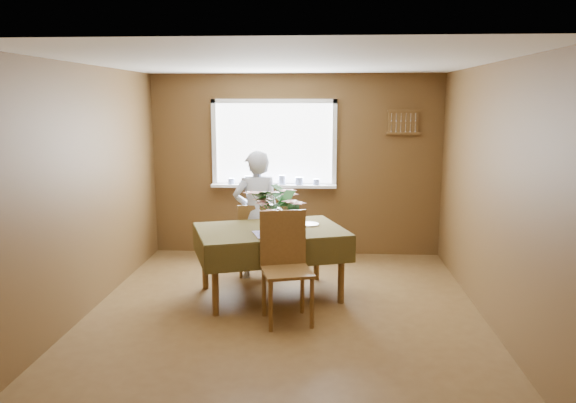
# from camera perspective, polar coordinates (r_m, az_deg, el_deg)

# --- Properties ---
(floor) EXTENTS (4.50, 4.50, 0.00)m
(floor) POSITION_cam_1_polar(r_m,az_deg,el_deg) (5.90, -0.35, -11.06)
(floor) COLOR brown
(floor) RESTS_ON ground
(ceiling) EXTENTS (4.50, 4.50, 0.00)m
(ceiling) POSITION_cam_1_polar(r_m,az_deg,el_deg) (5.50, -0.38, 13.97)
(ceiling) COLOR white
(ceiling) RESTS_ON wall_back
(wall_back) EXTENTS (4.00, 0.00, 4.00)m
(wall_back) POSITION_cam_1_polar(r_m,az_deg,el_deg) (7.79, 0.80, 3.68)
(wall_back) COLOR brown
(wall_back) RESTS_ON floor
(wall_front) EXTENTS (4.00, 0.00, 4.00)m
(wall_front) POSITION_cam_1_polar(r_m,az_deg,el_deg) (3.37, -3.05, -5.15)
(wall_front) COLOR brown
(wall_front) RESTS_ON floor
(wall_left) EXTENTS (0.00, 4.50, 4.50)m
(wall_left) POSITION_cam_1_polar(r_m,az_deg,el_deg) (6.04, -19.64, 1.15)
(wall_left) COLOR brown
(wall_left) RESTS_ON floor
(wall_right) EXTENTS (0.00, 4.50, 4.50)m
(wall_right) POSITION_cam_1_polar(r_m,az_deg,el_deg) (5.78, 19.82, 0.75)
(wall_right) COLOR brown
(wall_right) RESTS_ON floor
(window_assembly) EXTENTS (1.72, 0.20, 1.22)m
(window_assembly) POSITION_cam_1_polar(r_m,az_deg,el_deg) (7.75, -1.44, 4.39)
(window_assembly) COLOR white
(window_assembly) RESTS_ON wall_back
(spoon_rack) EXTENTS (0.44, 0.05, 0.33)m
(spoon_rack) POSITION_cam_1_polar(r_m,az_deg,el_deg) (7.77, 11.64, 7.89)
(spoon_rack) COLOR brown
(spoon_rack) RESTS_ON wall_back
(dining_table) EXTENTS (1.84, 1.52, 0.77)m
(dining_table) POSITION_cam_1_polar(r_m,az_deg,el_deg) (6.14, -1.80, -3.61)
(dining_table) COLOR brown
(dining_table) RESTS_ON floor
(chair_far) EXTENTS (0.46, 0.46, 0.90)m
(chair_far) POSITION_cam_1_polar(r_m,az_deg,el_deg) (6.91, -3.54, -3.56)
(chair_far) COLOR brown
(chair_far) RESTS_ON floor
(chair_near) EXTENTS (0.57, 0.57, 1.07)m
(chair_near) POSITION_cam_1_polar(r_m,az_deg,el_deg) (5.53, -0.27, -6.21)
(chair_near) COLOR brown
(chair_near) RESTS_ON floor
(seated_woman) EXTENTS (0.65, 0.53, 1.56)m
(seated_woman) POSITION_cam_1_polar(r_m,az_deg,el_deg) (6.81, -3.23, -1.33)
(seated_woman) COLOR white
(seated_woman) RESTS_ON floor
(flower_bouquet) EXTENTS (0.52, 0.52, 0.44)m
(flower_bouquet) POSITION_cam_1_polar(r_m,az_deg,el_deg) (5.85, -1.40, -0.50)
(flower_bouquet) COLOR white
(flower_bouquet) RESTS_ON dining_table
(side_plate) EXTENTS (0.28, 0.28, 0.01)m
(side_plate) POSITION_cam_1_polar(r_m,az_deg,el_deg) (6.31, 2.14, -2.32)
(side_plate) COLOR white
(side_plate) RESTS_ON dining_table
(table_knife) EXTENTS (0.09, 0.20, 0.00)m
(table_knife) POSITION_cam_1_polar(r_m,az_deg,el_deg) (5.99, 0.20, -2.97)
(table_knife) COLOR silver
(table_knife) RESTS_ON dining_table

